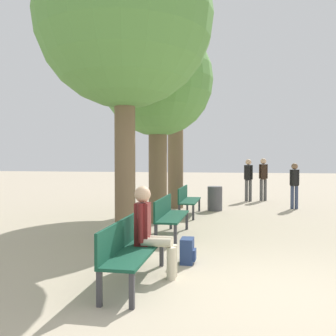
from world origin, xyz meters
TOP-DOWN VIEW (x-y plane):
  - ground_plane at (0.00, 0.00)m, footprint 80.00×80.00m
  - bench_row_0 at (-1.74, 0.07)m, footprint 0.48×1.84m
  - bench_row_1 at (-1.74, 3.21)m, footprint 0.48×1.84m
  - bench_row_2 at (-1.74, 6.35)m, footprint 0.48×1.84m
  - tree_row_0 at (-2.36, 1.92)m, footprint 3.35×3.35m
  - tree_row_1 at (-2.36, 4.95)m, footprint 2.97×2.97m
  - tree_row_2 at (-2.36, 7.95)m, footprint 2.31×2.31m
  - person_seated at (-1.51, 0.39)m, footprint 0.62×0.35m
  - backpack at (-1.06, 1.18)m, footprint 0.24×0.32m
  - pedestrian_near at (0.82, 10.72)m, footprint 0.35×0.25m
  - pedestrian_mid at (0.21, 10.38)m, footprint 0.34×0.29m
  - pedestrian_far at (1.69, 8.38)m, footprint 0.32×0.27m
  - trash_bin at (-0.96, 7.50)m, footprint 0.49×0.49m

SIDE VIEW (x-z plane):
  - ground_plane at x=0.00m, z-range 0.00..0.00m
  - backpack at x=-1.06m, z-range 0.00..0.41m
  - trash_bin at x=-0.96m, z-range 0.00..0.80m
  - bench_row_0 at x=-1.74m, z-range 0.08..0.95m
  - bench_row_1 at x=-1.74m, z-range 0.08..0.95m
  - bench_row_2 at x=-1.74m, z-range 0.08..0.95m
  - person_seated at x=-1.51m, z-range 0.04..1.37m
  - pedestrian_far at x=1.69m, z-range 0.11..1.68m
  - pedestrian_mid at x=0.21m, z-range 0.12..1.82m
  - pedestrian_near at x=0.82m, z-range 0.13..1.86m
  - tree_row_1 at x=-2.36m, z-range 1.10..6.41m
  - tree_row_0 at x=-2.36m, z-range 1.31..7.35m
  - tree_row_2 at x=-2.36m, z-range 1.59..7.58m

